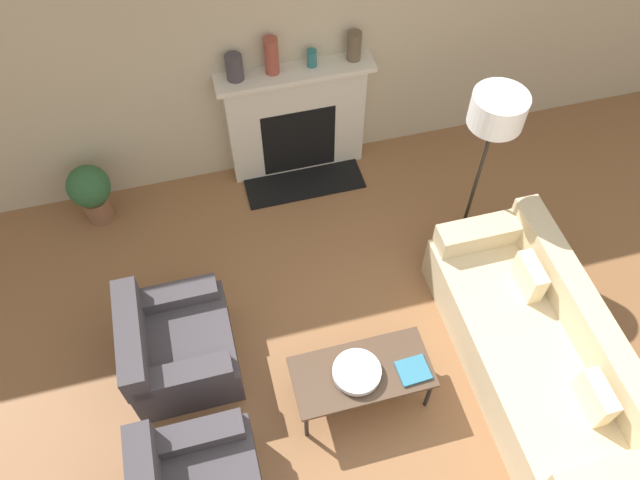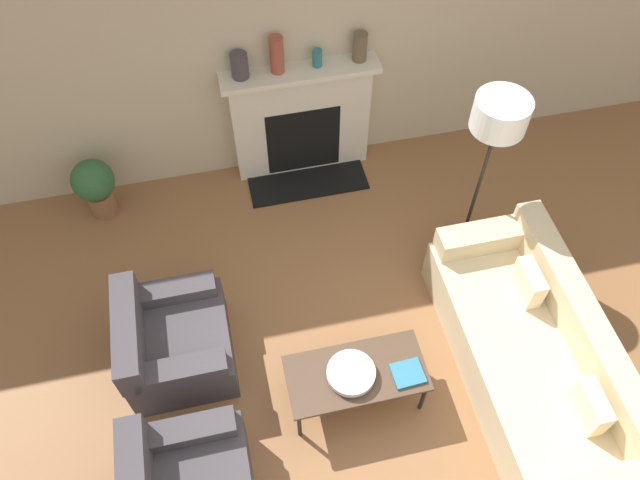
# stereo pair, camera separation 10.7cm
# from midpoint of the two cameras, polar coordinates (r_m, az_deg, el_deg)

# --- Properties ---
(ground_plane) EXTENTS (18.00, 18.00, 0.00)m
(ground_plane) POSITION_cam_midpoint_polar(r_m,az_deg,el_deg) (4.98, 7.64, -15.96)
(ground_plane) COLOR brown
(wall_back) EXTENTS (18.00, 0.06, 2.90)m
(wall_back) POSITION_cam_midpoint_polar(r_m,az_deg,el_deg) (5.53, -1.16, 18.69)
(wall_back) COLOR #BCAD8E
(wall_back) RESTS_ON ground_plane
(fireplace) EXTENTS (1.40, 0.59, 1.19)m
(fireplace) POSITION_cam_midpoint_polar(r_m,az_deg,el_deg) (5.94, -2.69, 10.71)
(fireplace) COLOR beige
(fireplace) RESTS_ON ground_plane
(couch) EXTENTS (0.90, 2.24, 0.78)m
(couch) POSITION_cam_midpoint_polar(r_m,az_deg,el_deg) (5.08, 18.75, -9.79)
(couch) COLOR #CCB78E
(couch) RESTS_ON ground_plane
(armchair_far) EXTENTS (0.80, 0.86, 0.72)m
(armchair_far) POSITION_cam_midpoint_polar(r_m,az_deg,el_deg) (5.00, -13.58, -9.54)
(armchair_far) COLOR #423D42
(armchair_far) RESTS_ON ground_plane
(coffee_table) EXTENTS (1.02, 0.49, 0.43)m
(coffee_table) POSITION_cam_midpoint_polar(r_m,az_deg,el_deg) (4.66, 3.16, -12.08)
(coffee_table) COLOR #4C3828
(coffee_table) RESTS_ON ground_plane
(bowl) EXTENTS (0.35, 0.35, 0.07)m
(bowl) POSITION_cam_midpoint_polar(r_m,az_deg,el_deg) (4.58, 2.70, -11.97)
(bowl) COLOR silver
(bowl) RESTS_ON coffee_table
(book) EXTENTS (0.23, 0.21, 0.02)m
(book) POSITION_cam_midpoint_polar(r_m,az_deg,el_deg) (4.65, 7.85, -11.74)
(book) COLOR teal
(book) RESTS_ON coffee_table
(floor_lamp) EXTENTS (0.41, 0.41, 1.69)m
(floor_lamp) POSITION_cam_midpoint_polar(r_m,az_deg,el_deg) (4.83, 15.01, 10.28)
(floor_lamp) COLOR black
(floor_lamp) RESTS_ON ground_plane
(mantel_vase_left) EXTENTS (0.15, 0.15, 0.23)m
(mantel_vase_left) POSITION_cam_midpoint_polar(r_m,az_deg,el_deg) (5.43, -8.42, 15.34)
(mantel_vase_left) COLOR #3D383D
(mantel_vase_left) RESTS_ON fireplace
(mantel_vase_center_left) EXTENTS (0.12, 0.12, 0.34)m
(mantel_vase_center_left) POSITION_cam_midpoint_polar(r_m,az_deg,el_deg) (5.43, -5.05, 16.42)
(mantel_vase_center_left) COLOR brown
(mantel_vase_center_left) RESTS_ON fireplace
(mantel_vase_center_right) EXTENTS (0.09, 0.09, 0.15)m
(mantel_vase_center_right) POSITION_cam_midpoint_polar(r_m,az_deg,el_deg) (5.53, -1.33, 16.29)
(mantel_vase_center_right) COLOR #28666B
(mantel_vase_center_right) RESTS_ON fireplace
(mantel_vase_right) EXTENTS (0.12, 0.12, 0.26)m
(mantel_vase_right) POSITION_cam_midpoint_polar(r_m,az_deg,el_deg) (5.58, 2.56, 17.30)
(mantel_vase_right) COLOR brown
(mantel_vase_right) RESTS_ON fireplace
(potted_plant) EXTENTS (0.38, 0.38, 0.63)m
(potted_plant) POSITION_cam_midpoint_polar(r_m,az_deg,el_deg) (6.00, -20.72, 4.20)
(potted_plant) COLOR brown
(potted_plant) RESTS_ON ground_plane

